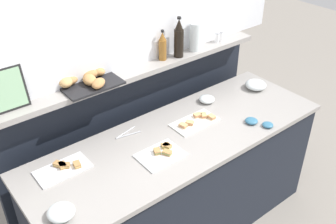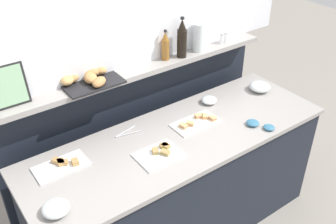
{
  "view_description": "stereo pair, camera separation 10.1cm",
  "coord_description": "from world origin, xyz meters",
  "px_view_note": "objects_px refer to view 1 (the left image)",
  "views": [
    {
      "loc": [
        -1.43,
        -1.67,
        2.54
      ],
      "look_at": [
        -0.03,
        0.1,
        1.09
      ],
      "focal_mm": 41.81,
      "sensor_mm": 36.0,
      "label": 1
    },
    {
      "loc": [
        -1.35,
        -1.73,
        2.54
      ],
      "look_at": [
        -0.03,
        0.1,
        1.09
      ],
      "focal_mm": 41.81,
      "sensor_mm": 36.0,
      "label": 2
    }
  ],
  "objects_px": {
    "sandwich_platter_side": "(161,154)",
    "water_carafe": "(195,37)",
    "salt_shaker": "(217,38)",
    "framed_picture": "(8,90)",
    "sandwich_platter_front": "(196,121)",
    "vinegar_bottle_amber": "(163,47)",
    "glass_bowl_medium": "(61,213)",
    "serving_tongs": "(126,134)",
    "wine_bottle_dark": "(179,39)",
    "sandwich_platter_rear": "(64,168)",
    "bread_basket": "(85,80)",
    "condiment_bowl_red": "(268,125)",
    "condiment_bowl_teal": "(251,121)",
    "glass_bowl_small": "(256,85)",
    "pepper_shaker": "(221,36)",
    "glass_bowl_large": "(207,99)"
  },
  "relations": [
    {
      "from": "sandwich_platter_side",
      "to": "pepper_shaker",
      "type": "bearing_deg",
      "value": 27.85
    },
    {
      "from": "sandwich_platter_side",
      "to": "framed_picture",
      "type": "xyz_separation_m",
      "value": [
        -0.69,
        0.6,
        0.45
      ]
    },
    {
      "from": "glass_bowl_small",
      "to": "wine_bottle_dark",
      "type": "distance_m",
      "value": 0.79
    },
    {
      "from": "sandwich_platter_rear",
      "to": "glass_bowl_large",
      "type": "xyz_separation_m",
      "value": [
        1.25,
        0.04,
        0.01
      ]
    },
    {
      "from": "condiment_bowl_teal",
      "to": "serving_tongs",
      "type": "xyz_separation_m",
      "value": [
        -0.8,
        0.44,
        -0.01
      ]
    },
    {
      "from": "salt_shaker",
      "to": "framed_picture",
      "type": "height_order",
      "value": "framed_picture"
    },
    {
      "from": "wine_bottle_dark",
      "to": "glass_bowl_large",
      "type": "bearing_deg",
      "value": -69.65
    },
    {
      "from": "salt_shaker",
      "to": "framed_picture",
      "type": "xyz_separation_m",
      "value": [
        -1.71,
        0.04,
        0.09
      ]
    },
    {
      "from": "sandwich_platter_rear",
      "to": "sandwich_platter_front",
      "type": "bearing_deg",
      "value": -7.03
    },
    {
      "from": "salt_shaker",
      "to": "vinegar_bottle_amber",
      "type": "bearing_deg",
      "value": 177.83
    },
    {
      "from": "pepper_shaker",
      "to": "condiment_bowl_teal",
      "type": "bearing_deg",
      "value": -115.58
    },
    {
      "from": "bread_basket",
      "to": "framed_picture",
      "type": "xyz_separation_m",
      "value": [
        -0.5,
        0.01,
        0.1
      ]
    },
    {
      "from": "pepper_shaker",
      "to": "glass_bowl_small",
      "type": "bearing_deg",
      "value": -75.28
    },
    {
      "from": "sandwich_platter_rear",
      "to": "pepper_shaker",
      "type": "relative_size",
      "value": 3.84
    },
    {
      "from": "salt_shaker",
      "to": "bread_basket",
      "type": "relative_size",
      "value": 0.21
    },
    {
      "from": "serving_tongs",
      "to": "wine_bottle_dark",
      "type": "bearing_deg",
      "value": 18.69
    },
    {
      "from": "vinegar_bottle_amber",
      "to": "sandwich_platter_side",
      "type": "bearing_deg",
      "value": -128.48
    },
    {
      "from": "condiment_bowl_teal",
      "to": "framed_picture",
      "type": "height_order",
      "value": "framed_picture"
    },
    {
      "from": "glass_bowl_large",
      "to": "condiment_bowl_teal",
      "type": "xyz_separation_m",
      "value": [
        0.05,
        -0.42,
        -0.01
      ]
    },
    {
      "from": "sandwich_platter_front",
      "to": "serving_tongs",
      "type": "relative_size",
      "value": 1.91
    },
    {
      "from": "vinegar_bottle_amber",
      "to": "bread_basket",
      "type": "distance_m",
      "value": 0.66
    },
    {
      "from": "sandwich_platter_front",
      "to": "water_carafe",
      "type": "xyz_separation_m",
      "value": [
        0.35,
        0.42,
        0.43
      ]
    },
    {
      "from": "sandwich_platter_side",
      "to": "serving_tongs",
      "type": "relative_size",
      "value": 1.59
    },
    {
      "from": "salt_shaker",
      "to": "sandwich_platter_rear",
      "type": "bearing_deg",
      "value": -169.28
    },
    {
      "from": "vinegar_bottle_amber",
      "to": "condiment_bowl_teal",
      "type": "bearing_deg",
      "value": -68.34
    },
    {
      "from": "salt_shaker",
      "to": "glass_bowl_large",
      "type": "bearing_deg",
      "value": -142.24
    },
    {
      "from": "glass_bowl_medium",
      "to": "salt_shaker",
      "type": "xyz_separation_m",
      "value": [
        1.76,
        0.64,
        0.35
      ]
    },
    {
      "from": "glass_bowl_medium",
      "to": "bread_basket",
      "type": "bearing_deg",
      "value": 50.87
    },
    {
      "from": "sandwich_platter_front",
      "to": "sandwich_platter_side",
      "type": "distance_m",
      "value": 0.45
    },
    {
      "from": "condiment_bowl_red",
      "to": "condiment_bowl_teal",
      "type": "xyz_separation_m",
      "value": [
        -0.06,
        0.11,
        0.0
      ]
    },
    {
      "from": "sandwich_platter_side",
      "to": "sandwich_platter_rear",
      "type": "bearing_deg",
      "value": 155.01
    },
    {
      "from": "glass_bowl_medium",
      "to": "wine_bottle_dark",
      "type": "bearing_deg",
      "value": 25.31
    },
    {
      "from": "sandwich_platter_side",
      "to": "wine_bottle_dark",
      "type": "bearing_deg",
      "value": 42.79
    },
    {
      "from": "framed_picture",
      "to": "condiment_bowl_teal",
      "type": "bearing_deg",
      "value": -26.55
    },
    {
      "from": "glass_bowl_medium",
      "to": "condiment_bowl_teal",
      "type": "height_order",
      "value": "glass_bowl_medium"
    },
    {
      "from": "glass_bowl_large",
      "to": "condiment_bowl_red",
      "type": "distance_m",
      "value": 0.53
    },
    {
      "from": "vinegar_bottle_amber",
      "to": "framed_picture",
      "type": "bearing_deg",
      "value": 179.14
    },
    {
      "from": "wine_bottle_dark",
      "to": "vinegar_bottle_amber",
      "type": "xyz_separation_m",
      "value": [
        -0.13,
        0.03,
        -0.04
      ]
    },
    {
      "from": "condiment_bowl_red",
      "to": "water_carafe",
      "type": "height_order",
      "value": "water_carafe"
    },
    {
      "from": "water_carafe",
      "to": "salt_shaker",
      "type": "bearing_deg",
      "value": 0.0
    },
    {
      "from": "framed_picture",
      "to": "glass_bowl_small",
      "type": "bearing_deg",
      "value": -11.98
    },
    {
      "from": "vinegar_bottle_amber",
      "to": "water_carafe",
      "type": "height_order",
      "value": "vinegar_bottle_amber"
    },
    {
      "from": "glass_bowl_small",
      "to": "salt_shaker",
      "type": "distance_m",
      "value": 0.51
    },
    {
      "from": "condiment_bowl_teal",
      "to": "pepper_shaker",
      "type": "height_order",
      "value": "pepper_shaker"
    },
    {
      "from": "condiment_bowl_teal",
      "to": "framed_picture",
      "type": "distance_m",
      "value": 1.66
    },
    {
      "from": "glass_bowl_small",
      "to": "bread_basket",
      "type": "height_order",
      "value": "bread_basket"
    },
    {
      "from": "sandwich_platter_front",
      "to": "condiment_bowl_teal",
      "type": "distance_m",
      "value": 0.41
    },
    {
      "from": "sandwich_platter_front",
      "to": "wine_bottle_dark",
      "type": "height_order",
      "value": "wine_bottle_dark"
    },
    {
      "from": "sandwich_platter_side",
      "to": "water_carafe",
      "type": "bearing_deg",
      "value": 36.1
    },
    {
      "from": "sandwich_platter_rear",
      "to": "framed_picture",
      "type": "relative_size",
      "value": 1.25
    }
  ]
}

